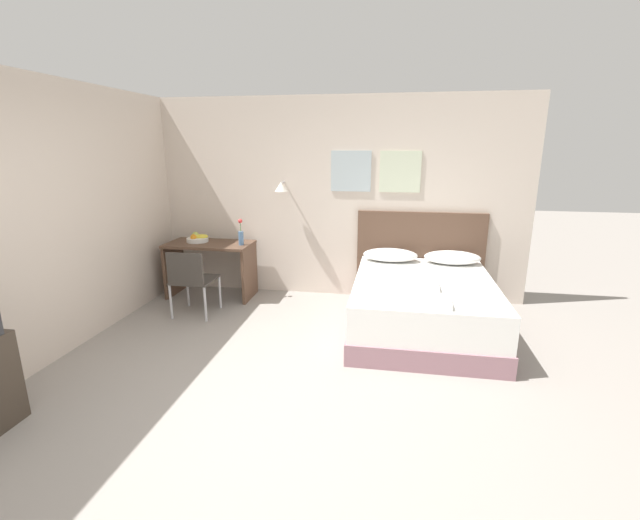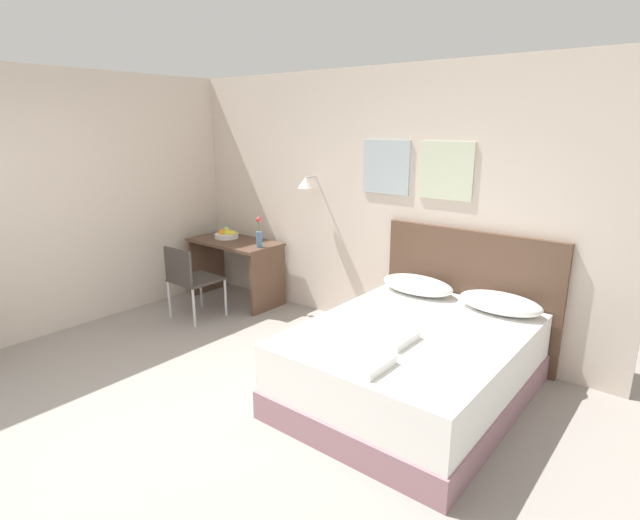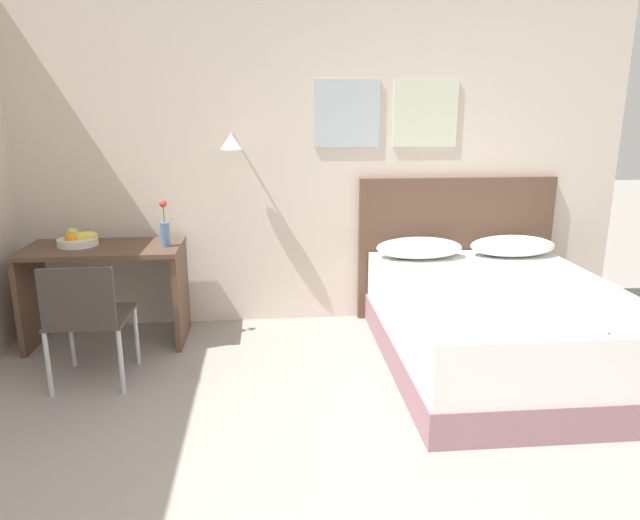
{
  "view_description": "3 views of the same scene",
  "coord_description": "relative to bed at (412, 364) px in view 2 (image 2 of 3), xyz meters",
  "views": [
    {
      "loc": [
        0.92,
        -2.73,
        2.01
      ],
      "look_at": [
        0.18,
        1.52,
        0.86
      ],
      "focal_mm": 24.0,
      "sensor_mm": 36.0,
      "label": 1
    },
    {
      "loc": [
        2.95,
        -1.34,
        2.11
      ],
      "look_at": [
        0.37,
        1.86,
        0.98
      ],
      "focal_mm": 28.0,
      "sensor_mm": 36.0,
      "label": 2
    },
    {
      "loc": [
        -0.28,
        -1.67,
        1.74
      ],
      "look_at": [
        0.07,
        2.22,
        0.7
      ],
      "focal_mm": 32.0,
      "sensor_mm": 36.0,
      "label": 3
    }
  ],
  "objects": [
    {
      "name": "wall_back",
      "position": [
        -1.28,
        1.08,
        1.04
      ],
      "size": [
        5.3,
        0.31,
        2.65
      ],
      "color": "beige",
      "rests_on": "ground_plane"
    },
    {
      "name": "pillow_right",
      "position": [
        0.38,
        0.76,
        0.38
      ],
      "size": [
        0.69,
        0.37,
        0.16
      ],
      "color": "white",
      "rests_on": "bed"
    },
    {
      "name": "flower_vase",
      "position": [
        -2.33,
        0.64,
        0.59
      ],
      "size": [
        0.07,
        0.07,
        0.35
      ],
      "color": "#4C7099",
      "rests_on": "desk"
    },
    {
      "name": "folded_towel_near_foot",
      "position": [
        -0.04,
        -0.3,
        0.33
      ],
      "size": [
        0.33,
        0.34,
        0.06
      ],
      "color": "white",
      "rests_on": "bed"
    },
    {
      "name": "pillow_left",
      "position": [
        -0.38,
        0.76,
        0.38
      ],
      "size": [
        0.69,
        0.37,
        0.16
      ],
      "color": "white",
      "rests_on": "bed"
    },
    {
      "name": "desk",
      "position": [
        -2.8,
        0.68,
        0.23
      ],
      "size": [
        1.14,
        0.59,
        0.75
      ],
      "color": "brown",
      "rests_on": "ground_plane"
    },
    {
      "name": "bed",
      "position": [
        0.0,
        0.0,
        0.0
      ],
      "size": [
        1.53,
        1.98,
        0.59
      ],
      "color": "gray",
      "rests_on": "ground_plane"
    },
    {
      "name": "desk_chair",
      "position": [
        -2.72,
        -0.07,
        0.21
      ],
      "size": [
        0.48,
        0.48,
        0.83
      ],
      "color": "#3D3833",
      "rests_on": "ground_plane"
    },
    {
      "name": "fruit_bowl",
      "position": [
        -2.99,
        0.72,
        0.5
      ],
      "size": [
        0.3,
        0.29,
        0.13
      ],
      "color": "silver",
      "rests_on": "desk"
    },
    {
      "name": "headboard",
      "position": [
        -0.0,
        1.02,
        0.3
      ],
      "size": [
        1.65,
        0.06,
        1.19
      ],
      "color": "brown",
      "rests_on": "ground_plane"
    },
    {
      "name": "ground_plane",
      "position": [
        -1.29,
        -1.88,
        -0.29
      ],
      "size": [
        24.0,
        24.0,
        0.0
      ],
      "primitive_type": "plane",
      "color": "gray"
    },
    {
      "name": "folded_towel_mid_bed",
      "position": [
        0.05,
        -0.75,
        0.33
      ],
      "size": [
        0.28,
        0.32,
        0.06
      ],
      "color": "white",
      "rests_on": "bed"
    }
  ]
}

